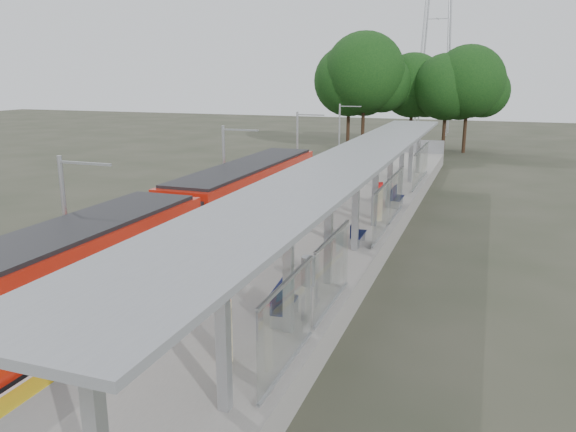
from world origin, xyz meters
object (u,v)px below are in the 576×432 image
(bench_near, at_px, (282,301))
(bench_far, at_px, (396,196))
(bench_mid, at_px, (357,232))
(info_pillar_far, at_px, (378,204))
(train, at_px, (175,230))
(info_pillar_near, at_px, (224,330))
(litter_bin, at_px, (308,271))

(bench_near, distance_m, bench_far, 15.83)
(bench_mid, xyz_separation_m, info_pillar_far, (0.10, 4.21, 0.33))
(train, relative_size, bench_far, 17.48)
(info_pillar_far, bearing_deg, train, -146.84)
(info_pillar_near, xyz_separation_m, litter_bin, (0.37, 5.69, -0.32))
(info_pillar_far, xyz_separation_m, litter_bin, (-0.54, -9.50, -0.33))
(train, relative_size, info_pillar_near, 14.53)
(info_pillar_near, height_order, litter_bin, info_pillar_near)
(info_pillar_near, bearing_deg, bench_mid, 83.11)
(bench_mid, relative_size, litter_bin, 1.40)
(bench_mid, height_order, info_pillar_near, info_pillar_near)
(train, height_order, info_pillar_far, train)
(bench_near, bearing_deg, bench_mid, 81.74)
(train, relative_size, litter_bin, 27.46)
(bench_near, distance_m, bench_mid, 8.22)
(train, height_order, litter_bin, train)
(bench_mid, height_order, litter_bin, litter_bin)
(bench_near, distance_m, litter_bin, 2.92)
(bench_near, bearing_deg, info_pillar_near, -106.04)
(bench_near, distance_m, info_pillar_far, 12.43)
(bench_mid, distance_m, info_pillar_far, 4.22)
(litter_bin, bearing_deg, bench_mid, 85.22)
(bench_near, relative_size, bench_mid, 1.14)
(bench_mid, bearing_deg, litter_bin, -95.39)
(train, height_order, info_pillar_near, train)
(bench_mid, distance_m, bench_far, 7.61)
(litter_bin, bearing_deg, info_pillar_near, -93.73)
(train, distance_m, info_pillar_near, 8.96)
(bench_near, relative_size, info_pillar_near, 0.84)
(bench_near, bearing_deg, bench_far, 81.30)
(info_pillar_near, xyz_separation_m, info_pillar_far, (0.91, 15.19, 0.01))
(bench_near, xyz_separation_m, info_pillar_far, (0.42, 12.42, 0.27))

